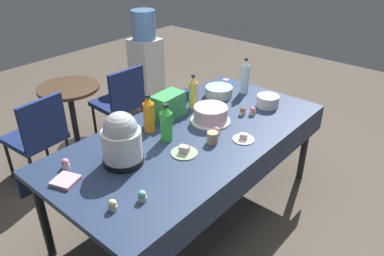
{
  "coord_description": "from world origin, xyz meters",
  "views": [
    {
      "loc": [
        -1.81,
        -1.55,
        2.14
      ],
      "look_at": [
        0.0,
        0.0,
        0.8
      ],
      "focal_mm": 34.72,
      "sensor_mm": 36.0,
      "label": 1
    }
  ],
  "objects": [
    {
      "name": "water_cooler",
      "position": [
        1.14,
        1.73,
        0.59
      ],
      "size": [
        0.32,
        0.32,
        1.24
      ],
      "color": "silver",
      "rests_on": "ground"
    },
    {
      "name": "maroon_chair_left",
      "position": [
        -0.54,
        1.33,
        0.49
      ],
      "size": [
        0.47,
        0.47,
        0.85
      ],
      "color": "navy",
      "rests_on": "ground"
    },
    {
      "name": "ground",
      "position": [
        0.0,
        0.0,
        0.0
      ],
      "size": [
        9.0,
        9.0,
        0.0
      ],
      "primitive_type": "plane",
      "color": "brown"
    },
    {
      "name": "dessert_plate_sage",
      "position": [
        -0.23,
        -0.13,
        0.76
      ],
      "size": [
        0.19,
        0.19,
        0.06
      ],
      "color": "#8CA87F",
      "rests_on": "potluck_table"
    },
    {
      "name": "soda_bottle_ginger_ale",
      "position": [
        0.34,
        0.28,
        0.89
      ],
      "size": [
        0.07,
        0.07,
        0.3
      ],
      "color": "gold",
      "rests_on": "potluck_table"
    },
    {
      "name": "maroon_chair_right",
      "position": [
        0.4,
        1.33,
        0.49
      ],
      "size": [
        0.46,
        0.46,
        0.85
      ],
      "color": "navy",
      "rests_on": "ground"
    },
    {
      "name": "cupcake_lemon",
      "position": [
        -0.85,
        0.33,
        0.78
      ],
      "size": [
        0.05,
        0.05,
        0.07
      ],
      "color": "beige",
      "rests_on": "potluck_table"
    },
    {
      "name": "coffee_mug_tan",
      "position": [
        -0.0,
        -0.19,
        0.79
      ],
      "size": [
        0.12,
        0.08,
        0.08
      ],
      "color": "tan",
      "rests_on": "potluck_table"
    },
    {
      "name": "slow_cooker",
      "position": [
        -0.57,
        0.1,
        0.92
      ],
      "size": [
        0.27,
        0.27,
        0.36
      ],
      "color": "black",
      "rests_on": "potluck_table"
    },
    {
      "name": "coffee_mug_navy",
      "position": [
        0.46,
        0.44,
        0.79
      ],
      "size": [
        0.12,
        0.08,
        0.08
      ],
      "color": "navy",
      "rests_on": "potluck_table"
    },
    {
      "name": "cupcake_berry",
      "position": [
        -0.75,
        -0.28,
        0.78
      ],
      "size": [
        0.05,
        0.05,
        0.07
      ],
      "color": "beige",
      "rests_on": "potluck_table"
    },
    {
      "name": "soda_carton",
      "position": [
        0.09,
        0.32,
        0.85
      ],
      "size": [
        0.27,
        0.17,
        0.2
      ],
      "primitive_type": "cube",
      "rotation": [
        0.0,
        0.0,
        0.05
      ],
      "color": "#338C4C",
      "rests_on": "potluck_table"
    },
    {
      "name": "soda_bottle_lime_soda",
      "position": [
        -0.18,
        0.09,
        0.88
      ],
      "size": [
        0.09,
        0.09,
        0.28
      ],
      "color": "green",
      "rests_on": "potluck_table"
    },
    {
      "name": "cupcake_vanilla",
      "position": [
        0.56,
        -0.17,
        0.78
      ],
      "size": [
        0.05,
        0.05,
        0.07
      ],
      "color": "beige",
      "rests_on": "potluck_table"
    },
    {
      "name": "cupcake_cocoa",
      "position": [
        0.1,
        -0.15,
        0.78
      ],
      "size": [
        0.05,
        0.05,
        0.07
      ],
      "color": "beige",
      "rests_on": "potluck_table"
    },
    {
      "name": "glass_salad_bowl",
      "position": [
        0.68,
        0.26,
        0.79
      ],
      "size": [
        0.25,
        0.25,
        0.09
      ],
      "primitive_type": "cylinder",
      "color": "#B2C6BC",
      "rests_on": "potluck_table"
    },
    {
      "name": "dessert_plate_white",
      "position": [
        0.18,
        -0.34,
        0.76
      ],
      "size": [
        0.16,
        0.16,
        0.05
      ],
      "color": "white",
      "rests_on": "potluck_table"
    },
    {
      "name": "paper_napkin_stack",
      "position": [
        -0.94,
        0.2,
        0.76
      ],
      "size": [
        0.18,
        0.18,
        0.02
      ],
      "primitive_type": "cube",
      "rotation": [
        0.0,
        0.0,
        0.33
      ],
      "color": "pink",
      "rests_on": "potluck_table"
    },
    {
      "name": "potluck_table",
      "position": [
        0.0,
        0.0,
        0.69
      ],
      "size": [
        2.2,
        1.1,
        0.75
      ],
      "color": "navy",
      "rests_on": "ground"
    },
    {
      "name": "ceramic_snack_bowl",
      "position": [
        0.78,
        -0.18,
        0.8
      ],
      "size": [
        0.19,
        0.19,
        0.1
      ],
      "primitive_type": "cylinder",
      "color": "silver",
      "rests_on": "potluck_table"
    },
    {
      "name": "dessert_plate_cobalt",
      "position": [
        0.96,
        0.39,
        0.76
      ],
      "size": [
        0.15,
        0.15,
        0.04
      ],
      "color": "#2D4CB2",
      "rests_on": "potluck_table"
    },
    {
      "name": "cupcake_mint",
      "position": [
        0.51,
        -0.11,
        0.78
      ],
      "size": [
        0.05,
        0.05,
        0.07
      ],
      "color": "beige",
      "rests_on": "potluck_table"
    },
    {
      "name": "round_cafe_table",
      "position": [
        -0.05,
        1.55,
        0.5
      ],
      "size": [
        0.6,
        0.6,
        0.72
      ],
      "color": "#473323",
      "rests_on": "ground"
    },
    {
      "name": "frosted_layer_cake",
      "position": [
        0.24,
        0.02,
        0.81
      ],
      "size": [
        0.32,
        0.32,
        0.13
      ],
      "color": "silver",
      "rests_on": "potluck_table"
    },
    {
      "name": "soda_bottle_water",
      "position": [
        0.89,
        0.13,
        0.9
      ],
      "size": [
        0.07,
        0.07,
        0.33
      ],
      "color": "silver",
      "rests_on": "potluck_table"
    },
    {
      "name": "cupcake_rose",
      "position": [
        -0.91,
        -0.21,
        0.78
      ],
      "size": [
        0.05,
        0.05,
        0.07
      ],
      "color": "beige",
      "rests_on": "potluck_table"
    },
    {
      "name": "soda_bottle_orange_juice",
      "position": [
        -0.17,
        0.28,
        0.89
      ],
      "size": [
        0.08,
        0.08,
        0.29
      ],
      "color": "orange",
      "rests_on": "potluck_table"
    }
  ]
}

